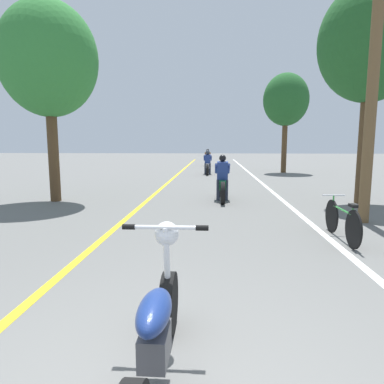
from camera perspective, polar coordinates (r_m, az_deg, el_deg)
name	(u,v)px	position (r m, az deg, el deg)	size (l,w,h in m)	color
lane_stripe_center	(164,186)	(14.54, -4.67, 1.01)	(0.14, 48.00, 0.01)	yellow
lane_stripe_edge	(266,187)	(14.56, 12.28, 0.86)	(0.14, 48.00, 0.01)	white
utility_pole	(375,59)	(8.83, 28.13, 18.91)	(1.10, 0.24, 7.00)	brown
roadside_tree_right_near	(371,44)	(11.79, 27.63, 21.07)	(2.94, 2.64, 6.35)	#513A23
roadside_tree_right_far	(286,100)	(22.11, 15.39, 14.52)	(2.73, 2.46, 5.98)	#513A23
roadside_tree_left	(48,60)	(11.71, -22.86, 19.58)	(2.95, 2.65, 5.97)	#513A23
motorcycle_foreground	(156,329)	(2.75, -5.97, -21.69)	(0.75, 2.13, 1.11)	black
motorcycle_rider_lead	(222,183)	(10.88, 5.07, 1.46)	(0.50, 2.17, 1.45)	black
motorcycle_rider_mid	(208,165)	(19.98, 2.62, 4.49)	(0.50, 2.11, 1.39)	black
motorcycle_rider_far	(208,159)	(27.73, 2.62, 5.46)	(0.50, 2.05, 1.35)	black
bicycle_parked	(342,221)	(6.99, 23.71, -4.43)	(0.44, 1.77, 0.78)	black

